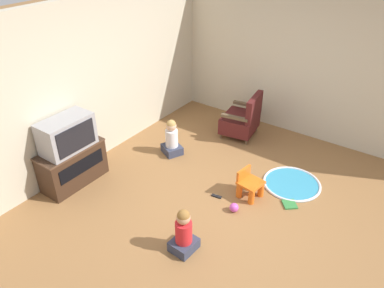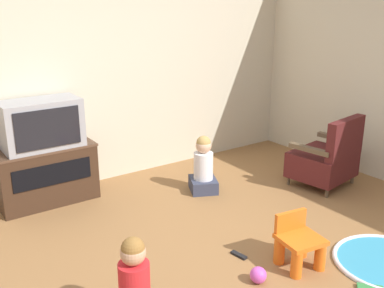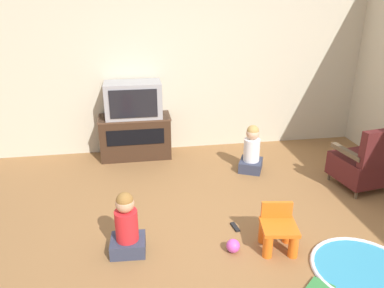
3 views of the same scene
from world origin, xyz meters
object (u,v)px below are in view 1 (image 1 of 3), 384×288
at_px(television, 67,134).
at_px(yellow_kid_chair, 250,185).
at_px(child_watching_center, 184,233).
at_px(black_armchair, 242,120).
at_px(child_watching_left, 172,139).
at_px(remote_control, 217,196).
at_px(book, 290,204).
at_px(tv_cabinet, 73,165).
at_px(toy_ball, 234,208).

distance_m(television, yellow_kid_chair, 2.69).
distance_m(yellow_kid_chair, child_watching_center, 1.38).
distance_m(black_armchair, child_watching_center, 2.94).
bearing_deg(child_watching_left, remote_control, -178.78).
bearing_deg(book, television, -15.14).
bearing_deg(television, book, -64.21).
xyz_separation_m(black_armchair, book, (-1.32, -1.51, -0.31)).
relative_size(black_armchair, remote_control, 5.26).
xyz_separation_m(child_watching_center, remote_control, (1.06, 0.20, -0.25)).
xyz_separation_m(child_watching_center, book, (1.51, -0.73, -0.25)).
height_order(book, remote_control, book).
distance_m(black_armchair, yellow_kid_chair, 1.75).
distance_m(child_watching_left, child_watching_center, 2.16).
relative_size(television, black_armchair, 0.93).
distance_m(tv_cabinet, toy_ball, 2.45).
xyz_separation_m(toy_ball, book, (0.56, -0.58, -0.05)).
relative_size(toy_ball, book, 0.48).
xyz_separation_m(television, child_watching_center, (-0.12, -2.13, -0.58)).
distance_m(black_armchair, book, 2.03).
relative_size(child_watching_left, toy_ball, 4.99).
relative_size(tv_cabinet, book, 3.73).
height_order(child_watching_left, book, child_watching_left).
bearing_deg(toy_ball, child_watching_left, 67.34).
relative_size(yellow_kid_chair, book, 1.57).
xyz_separation_m(television, yellow_kid_chair, (1.24, -2.30, -0.66)).
distance_m(yellow_kid_chair, toy_ball, 0.44).
bearing_deg(child_watching_left, tv_cabinet, 89.89).
relative_size(television, child_watching_left, 1.20).
distance_m(child_watching_center, remote_control, 1.11).
height_order(child_watching_center, book, child_watching_center).
distance_m(toy_ball, remote_control, 0.38).
height_order(tv_cabinet, remote_control, tv_cabinet).
relative_size(yellow_kid_chair, child_watching_left, 0.66).
distance_m(television, book, 3.29).
xyz_separation_m(black_armchair, yellow_kid_chair, (-1.47, -0.94, -0.14)).
bearing_deg(child_watching_left, toy_ball, -177.59).
distance_m(black_armchair, toy_ball, 2.12).
bearing_deg(black_armchair, toy_ball, 17.44).
xyz_separation_m(child_watching_left, book, (-0.10, -2.17, -0.26)).
bearing_deg(black_armchair, television, -35.49).
relative_size(black_armchair, book, 3.07).
xyz_separation_m(tv_cabinet, remote_control, (0.94, -1.94, -0.30)).
bearing_deg(black_armchair, tv_cabinet, -35.64).
height_order(child_watching_left, toy_ball, child_watching_left).
bearing_deg(television, child_watching_center, -93.35).
height_order(black_armchair, child_watching_left, black_armchair).
height_order(television, toy_ball, television).
distance_m(tv_cabinet, black_armchair, 3.03).
xyz_separation_m(tv_cabinet, television, (0.00, -0.01, 0.53)).
height_order(tv_cabinet, child_watching_center, child_watching_center).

